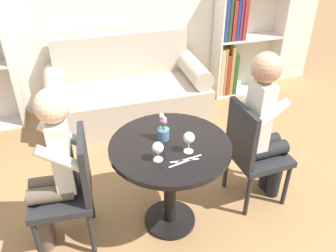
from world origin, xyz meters
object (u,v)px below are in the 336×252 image
chair_left (70,187)px  wine_glass_right (189,138)px  couch (127,93)px  flower_vase (163,130)px  chair_right (252,150)px  person_right (265,125)px  person_left (53,168)px  wine_glass_left (158,148)px  bookshelf_right (238,40)px

chair_left → wine_glass_right: 0.88m
couch → flower_vase: (-0.03, -1.57, 0.51)m
couch → chair_right: couch is taller
couch → chair_left: couch is taller
couch → chair_right: bearing=-66.1°
person_right → chair_left: bearing=87.9°
person_left → wine_glass_left: bearing=78.1°
person_right → flower_vase: 0.81m
couch → flower_vase: bearing=-90.9°
person_left → wine_glass_right: size_ratio=8.33×
bookshelf_right → person_left: size_ratio=1.16×
flower_vase → wine_glass_left: bearing=-114.2°
bookshelf_right → chair_left: (-2.14, -1.86, -0.20)m
couch → bookshelf_right: size_ratio=1.20×
flower_vase → person_left: bearing=-178.8°
chair_left → person_left: bearing=-93.3°
person_left → wine_glass_right: person_left is taller
bookshelf_right → chair_left: size_ratio=1.60×
person_right → wine_glass_left: size_ratio=9.73×
couch → bookshelf_right: (1.44, 0.27, 0.38)m
wine_glass_right → person_right: bearing=15.9°
person_left → wine_glass_left: person_left is taller
chair_left → person_left: 0.20m
chair_left → person_right: (1.48, 0.04, 0.21)m
bookshelf_right → chair_right: (-0.75, -1.84, -0.20)m
chair_right → flower_vase: bearing=86.5°
couch → flower_vase: 1.65m
chair_left → person_right: bearing=96.2°
wine_glass_right → wine_glass_left: bearing=-172.8°
couch → wine_glass_right: bearing=-86.9°
flower_vase → wine_glass_right: bearing=-57.0°
chair_right → person_left: (-1.48, -0.02, 0.18)m
wine_glass_left → flower_vase: 0.23m
wine_glass_left → flower_vase: flower_vase is taller
chair_right → person_right: person_right is taller
flower_vase → bookshelf_right: bearing=51.3°
bookshelf_right → flower_vase: bookshelf_right is taller
bookshelf_right → wine_glass_left: size_ratio=10.83×
chair_right → wine_glass_left: 0.91m
couch → wine_glass_right: couch is taller
wine_glass_right → chair_left: bearing=168.8°
flower_vase → chair_left: bearing=-177.6°
person_left → person_right: person_right is taller
chair_right → couch: bearing=20.3°
couch → person_right: size_ratio=1.33×
wine_glass_left → bookshelf_right: bearing=52.6°
person_left → flower_vase: (0.76, 0.02, 0.15)m
bookshelf_right → chair_right: bookshelf_right is taller
chair_left → flower_vase: bearing=97.1°
couch → wine_glass_right: 1.84m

